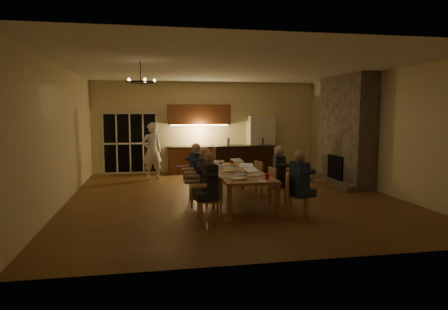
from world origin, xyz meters
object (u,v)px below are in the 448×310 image
Objects in this scene: dining_table at (237,187)px; chair_left_near at (210,199)px; person_left_mid at (204,178)px; refrigerator at (260,144)px; chair_left_mid at (202,189)px; chandelier at (141,82)px; mug_front at (237,172)px; mug_mid at (234,166)px; redcup_mid at (215,166)px; can_silver at (246,173)px; can_cola at (221,162)px; chair_right_near at (297,196)px; laptop_c at (228,166)px; laptop_d at (247,166)px; bar_bottle at (228,142)px; chair_left_far at (199,181)px; person_left_far at (196,171)px; standing_person at (152,151)px; laptop_e at (218,161)px; can_right at (252,167)px; bar_island at (243,162)px; plate_near at (260,174)px; plate_far at (246,166)px; bar_blender at (256,139)px; person_right_near at (299,185)px; person_left_near at (210,188)px; laptop_b at (254,171)px; chair_right_far at (266,178)px; mug_back at (217,165)px; redcup_far at (232,161)px; laptop_a at (238,174)px; person_right_mid at (279,176)px; chair_right_mid at (281,187)px; laptop_f at (240,161)px; plate_left at (231,177)px; redcup_near at (267,176)px.

dining_table is 1.80m from chair_left_near.
refrigerator is at bearing 156.11° from person_left_mid.
chandelier is (-1.28, 0.05, 2.31)m from chair_left_mid.
chair_left_near is 8.90× the size of mug_front.
mug_mid is 0.83× the size of redcup_mid.
chandelier reaches higher than mug_front.
can_silver is 1.00× the size of can_cola.
laptop_c is at bearing 52.04° from chair_right_near.
bar_bottle reaches higher than laptop_d.
chair_left_far is (0.05, 2.14, 0.00)m from chair_left_near.
person_left_far is 11.50× the size of redcup_mid.
chair_left_mid reaches higher than redcup_mid.
chair_left_far is 3.39m from standing_person.
laptop_e reaches higher than redcup_mid.
laptop_d is 0.34m from can_right.
person_left_far is 11.50× the size of can_silver.
bar_island is 3.28m from chair_left_far.
plate_near is (0.60, -0.63, -0.10)m from laptop_c.
chair_left_mid is 1.48× the size of chandelier.
chair_left_near is 0.49× the size of standing_person.
plate_far is at bearing -110.50° from refrigerator.
person_left_far reaches higher than mug_mid.
can_right is at bearing 139.79° from laptop_e.
chair_right_near is at bearing -76.59° from bar_blender.
mug_mid is at bearing 11.51° from person_right_near.
chair_left_mid is at bearing -115.72° from bar_island.
can_silver is 1.59m from plate_far.
person_left_near is 1.08m from person_left_mid.
laptop_b is at bearing 119.95° from person_left_near.
bar_bottle is at bearing 72.79° from can_cola.
chair_right_far is at bearing 42.74° from laptop_b.
mug_back is 0.42× the size of plate_far.
redcup_far is at bearing 111.26° from standing_person.
mug_mid is (-0.15, 1.38, -0.06)m from laptop_b.
chandelier is at bearing -169.00° from dining_table.
laptop_b is at bearing -151.08° from laptop_a.
chair_right_far is 0.64× the size of person_right_mid.
chair_left_far is at bearing 55.52° from chair_right_near.
dining_table is 3.63× the size of chair_right_mid.
bar_blender is at bearing 130.99° from person_left_far.
laptop_f is 1.95m from plate_left.
person_left_near is 13.80× the size of mug_mid.
laptop_a is at bearing 52.64° from person_left_mid.
chair_left_far is 2.73m from chair_right_near.
laptop_e is at bearing 159.11° from person_left_near.
laptop_b is 2.67× the size of redcup_near.
laptop_d is at bearing 79.55° from chair_left_far.
refrigerator reaches higher than laptop_d.
chair_left_near is 3.03m from can_cola.
laptop_b reaches higher than plate_far.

